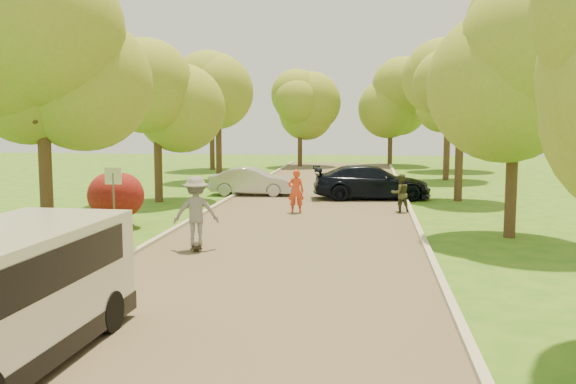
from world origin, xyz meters
The scene contains 22 objects.
ground centered at (0.00, 0.00, 0.00)m, with size 100.00×100.00×0.00m, color #286417.
road centered at (0.00, 8.00, 0.01)m, with size 8.00×60.00×0.01m, color #4C4438.
curb_left centered at (-4.05, 8.00, 0.06)m, with size 0.18×60.00×0.12m, color #B2AD9E.
curb_right centered at (4.05, 8.00, 0.06)m, with size 0.18×60.00×0.12m, color #B2AD9E.
street_sign centered at (-5.80, 4.00, 1.56)m, with size 0.55×0.06×2.17m.
red_shrub centered at (-6.30, 5.50, 1.10)m, with size 1.70×1.70×1.95m.
tree_l_mida centered at (-6.30, 1.00, 5.17)m, with size 4.71×4.60×7.39m.
tree_l_midb centered at (-6.81, 12.00, 4.59)m, with size 4.30×4.20×6.62m.
tree_l_far centered at (-6.39, 22.00, 5.47)m, with size 4.92×4.80×7.79m.
tree_r_mida centered at (7.02, 5.00, 5.54)m, with size 5.13×5.00×7.95m.
tree_r_midb centered at (6.60, 14.00, 4.88)m, with size 4.51×4.40×7.01m.
tree_r_far centered at (7.23, 24.00, 5.83)m, with size 5.33×5.20×8.34m.
tree_bg_a centered at (-8.78, 30.00, 5.31)m, with size 5.12×5.00×7.72m.
tree_bg_b centered at (8.22, 32.00, 5.54)m, with size 5.12×5.00×7.95m.
tree_bg_c centered at (-2.79, 34.00, 5.02)m, with size 4.92×4.80×7.33m.
tree_bg_d centered at (4.22, 36.00, 5.31)m, with size 5.12×5.00×7.72m.
silver_sedan centered at (-3.30, 15.01, 0.67)m, with size 1.42×4.08×1.34m, color #B1B2B7.
dark_sedan centered at (2.49, 14.22, 0.79)m, with size 2.21×5.43×1.57m, color black.
longboard centered at (-2.50, 1.93, 0.11)m, with size 0.52×1.05×0.12m.
skateboarder centered at (-2.50, 1.93, 1.12)m, with size 1.28×0.74×1.98m, color gray.
person_striped centered at (-0.49, 9.38, 0.87)m, with size 0.63×0.42×1.74m, color red.
person_olive centered at (3.63, 10.00, 0.77)m, with size 0.75×0.58×1.54m, color #353821.
Camera 1 is at (2.38, -15.66, 3.74)m, focal length 40.00 mm.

